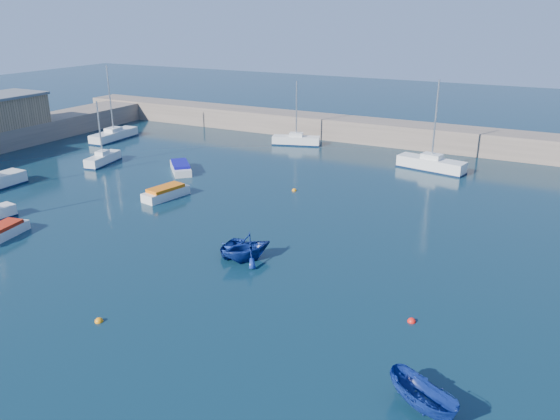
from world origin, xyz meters
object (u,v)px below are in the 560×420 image
at_px(motorboat_1, 166,193).
at_px(dinghy_center, 232,249).
at_px(sailboat_6, 431,164).
at_px(sailboat_5, 296,140).
at_px(dinghy_right, 423,398).
at_px(brick_shed_a, 5,111).
at_px(sailboat_4, 114,135).
at_px(dinghy_left, 246,247).
at_px(sailboat_3, 103,159).
at_px(motorboat_0, 1,232).
at_px(motorboat_2, 181,167).

distance_m(motorboat_1, dinghy_center, 13.29).
xyz_separation_m(sailboat_6, motorboat_1, (-18.48, -19.44, -0.18)).
relative_size(sailboat_5, dinghy_right, 2.12).
height_order(sailboat_5, motorboat_1, sailboat_5).
relative_size(brick_shed_a, dinghy_center, 2.52).
bearing_deg(dinghy_center, sailboat_6, 62.52).
bearing_deg(sailboat_4, dinghy_left, -37.47).
bearing_deg(dinghy_right, dinghy_left, 88.77).
bearing_deg(sailboat_5, sailboat_4, 93.42).
distance_m(sailboat_5, sailboat_6, 17.48).
height_order(sailboat_3, dinghy_center, sailboat_3).
bearing_deg(dinghy_left, dinghy_right, -2.80).
xyz_separation_m(sailboat_5, dinghy_center, (9.79, -30.32, -0.26)).
relative_size(sailboat_4, motorboat_0, 2.08).
bearing_deg(motorboat_2, sailboat_6, -15.20).
bearing_deg(motorboat_2, sailboat_4, 110.44).
relative_size(dinghy_center, dinghy_left, 0.89).
height_order(brick_shed_a, dinghy_right, brick_shed_a).
xyz_separation_m(motorboat_1, dinghy_right, (26.31, -16.71, 0.20)).
bearing_deg(sailboat_5, brick_shed_a, 100.39).
height_order(sailboat_3, dinghy_left, sailboat_3).
bearing_deg(motorboat_2, motorboat_1, -105.55).
bearing_deg(dinghy_left, sailboat_6, 108.63).
bearing_deg(sailboat_4, sailboat_3, -54.96).
relative_size(motorboat_0, dinghy_right, 1.22).
bearing_deg(motorboat_1, dinghy_center, -21.24).
relative_size(motorboat_0, dinghy_left, 1.23).
height_order(sailboat_3, sailboat_5, sailboat_5).
height_order(sailboat_3, motorboat_0, sailboat_3).
bearing_deg(motorboat_0, sailboat_3, 103.77).
bearing_deg(motorboat_2, sailboat_5, 27.81).
height_order(sailboat_5, sailboat_6, sailboat_6).
height_order(sailboat_3, motorboat_1, sailboat_3).
xyz_separation_m(sailboat_3, dinghy_right, (39.30, -22.53, 0.12)).
bearing_deg(sailboat_6, motorboat_1, 147.86).
bearing_deg(sailboat_4, sailboat_6, 3.65).
height_order(motorboat_0, dinghy_left, dinghy_left).
height_order(brick_shed_a, dinghy_left, brick_shed_a).
distance_m(brick_shed_a, motorboat_2, 25.75).
bearing_deg(dinghy_right, sailboat_6, 44.57).
xyz_separation_m(brick_shed_a, sailboat_6, (47.86, 12.31, -3.43)).
distance_m(sailboat_5, motorboat_1, 23.21).
bearing_deg(sailboat_3, dinghy_left, -38.25).
distance_m(motorboat_2, dinghy_right, 38.54).
xyz_separation_m(sailboat_5, sailboat_6, (17.08, -3.73, 0.09)).
xyz_separation_m(brick_shed_a, sailboat_3, (16.39, -1.31, -3.53)).
xyz_separation_m(sailboat_5, dinghy_left, (11.25, -30.81, 0.35)).
distance_m(motorboat_1, dinghy_right, 31.17).
distance_m(motorboat_2, dinghy_center, 20.84).
xyz_separation_m(motorboat_1, dinghy_center, (11.20, -7.15, -0.16)).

